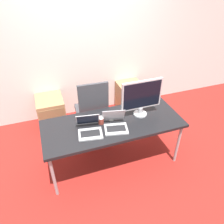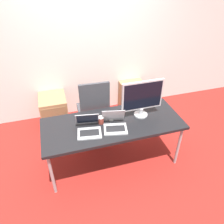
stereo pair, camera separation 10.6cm
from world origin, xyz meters
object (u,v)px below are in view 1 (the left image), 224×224
object	(u,v)px
office_chair	(92,116)
laptop_right	(115,124)
cabinet_left	(51,112)
coffee_cup_brown	(101,120)
monitor	(142,97)
coffee_cup_white	(111,116)
laptop_left	(89,129)
cabinet_right	(130,98)

from	to	relation	value
office_chair	laptop_right	world-z (taller)	office_chair
cabinet_left	coffee_cup_brown	xyz separation A→B (m)	(0.59, -1.13, 0.49)
monitor	coffee_cup_brown	world-z (taller)	monitor
office_chair	coffee_cup_white	bearing A→B (deg)	-77.23
laptop_left	monitor	size ratio (longest dim) A/B	0.65
cabinet_right	laptop_left	bearing A→B (deg)	-131.67
cabinet_left	coffee_cup_brown	distance (m)	1.37
coffee_cup_white	laptop_left	bearing A→B (deg)	-155.79
office_chair	monitor	bearing A→B (deg)	-46.87
office_chair	cabinet_right	size ratio (longest dim) A/B	1.98
cabinet_right	laptop_right	xyz separation A→B (m)	(-0.78, -1.27, 0.49)
cabinet_left	coffee_cup_white	xyz separation A→B (m)	(0.74, -1.10, 0.50)
monitor	coffee_cup_white	bearing A→B (deg)	177.42
cabinet_left	coffee_cup_white	world-z (taller)	coffee_cup_white
cabinet_left	coffee_cup_brown	bearing A→B (deg)	-62.55
laptop_left	cabinet_left	bearing A→B (deg)	107.83
office_chair	laptop_left	bearing A→B (deg)	-106.25
cabinet_right	laptop_left	size ratio (longest dim) A/B	1.50
cabinet_right	monitor	xyz separation A→B (m)	(-0.35, -1.12, 0.72)
laptop_right	monitor	distance (m)	0.51
office_chair	laptop_right	xyz separation A→B (m)	(0.12, -0.74, 0.35)
office_chair	monitor	size ratio (longest dim) A/B	1.93
monitor	coffee_cup_brown	size ratio (longest dim) A/B	5.76
office_chair	monitor	world-z (taller)	monitor
cabinet_left	monitor	size ratio (longest dim) A/B	0.97
cabinet_right	laptop_left	world-z (taller)	laptop_left
laptop_right	coffee_cup_brown	distance (m)	0.20
office_chair	cabinet_right	xyz separation A→B (m)	(0.90, 0.53, -0.14)
laptop_left	coffee_cup_white	xyz separation A→B (m)	(0.34, 0.15, 0.01)
laptop_right	office_chair	bearing A→B (deg)	99.60
cabinet_right	coffee_cup_white	bearing A→B (deg)	-125.18
coffee_cup_white	monitor	bearing A→B (deg)	-2.58
office_chair	cabinet_right	distance (m)	1.05
coffee_cup_brown	coffee_cup_white	bearing A→B (deg)	13.33
monitor	coffee_cup_white	distance (m)	0.48
laptop_right	monitor	bearing A→B (deg)	19.49
cabinet_right	cabinet_left	bearing A→B (deg)	180.00
cabinet_left	cabinet_right	distance (m)	1.51
laptop_right	coffee_cup_white	xyz separation A→B (m)	(0.00, 0.17, 0.01)
cabinet_right	coffee_cup_white	size ratio (longest dim) A/B	4.87
coffee_cup_brown	monitor	bearing A→B (deg)	1.71
laptop_right	coffee_cup_white	distance (m)	0.17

